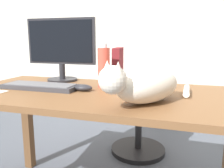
% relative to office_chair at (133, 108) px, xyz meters
% --- Properties ---
extents(back_wall, '(6.00, 0.04, 2.60)m').
position_rel_office_chair_xyz_m(back_wall, '(-0.02, 0.78, 0.89)').
color(back_wall, beige).
rests_on(back_wall, ground_plane).
extents(desk, '(1.55, 0.72, 0.73)m').
position_rel_office_chair_xyz_m(desk, '(-0.02, -0.78, 0.22)').
color(desk, brown).
rests_on(desk, ground_plane).
extents(office_chair, '(0.48, 0.48, 0.94)m').
position_rel_office_chair_xyz_m(office_chair, '(0.00, 0.00, 0.00)').
color(office_chair, black).
rests_on(office_chair, ground_plane).
extents(monitor, '(0.48, 0.20, 0.42)m').
position_rel_office_chair_xyz_m(monitor, '(-0.39, -0.54, 0.54)').
color(monitor, '#232328').
rests_on(monitor, desk).
extents(keyboard, '(0.44, 0.15, 0.03)m').
position_rel_office_chair_xyz_m(keyboard, '(-0.38, -0.81, 0.33)').
color(keyboard, '#333338').
rests_on(keyboard, desk).
extents(cat, '(0.36, 0.53, 0.20)m').
position_rel_office_chair_xyz_m(cat, '(0.24, -0.94, 0.40)').
color(cat, silver).
rests_on(cat, desk).
extents(computer_mouse, '(0.11, 0.06, 0.04)m').
position_rel_office_chair_xyz_m(computer_mouse, '(-0.12, -0.79, 0.34)').
color(computer_mouse, '#232328').
rests_on(computer_mouse, desk).
extents(water_bottle, '(0.07, 0.07, 0.25)m').
position_rel_office_chair_xyz_m(water_bottle, '(-0.04, -0.67, 0.44)').
color(water_bottle, '#D84C3D').
rests_on(water_bottle, desk).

